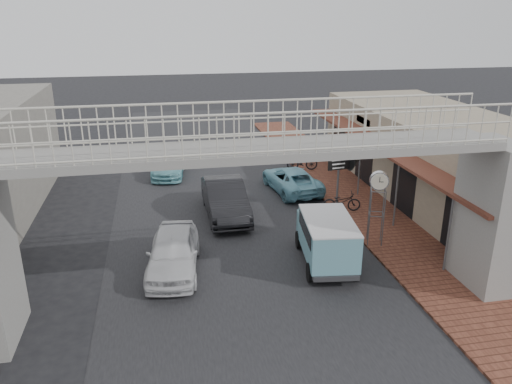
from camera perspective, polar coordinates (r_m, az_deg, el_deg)
name	(u,v)px	position (r m, az deg, el deg)	size (l,w,h in m)	color
ground	(239,252)	(19.46, -1.96, -6.86)	(120.00, 120.00, 0.00)	black
road_strip	(239,252)	(19.46, -1.96, -6.85)	(10.00, 60.00, 0.01)	black
sidewalk	(366,210)	(23.83, 12.44, -2.05)	(3.00, 40.00, 0.10)	brown
shophouse_row	(447,159)	(26.11, 20.95, 3.56)	(7.20, 18.00, 4.00)	gray
footbridge	(260,215)	(14.56, 0.47, -2.63)	(16.40, 2.40, 6.34)	gray
white_hatchback	(173,252)	(18.06, -9.44, -6.75)	(1.75, 4.34, 1.48)	white
dark_sedan	(225,199)	(22.56, -3.55, -0.77)	(1.72, 4.94, 1.63)	black
angkot_curb	(292,179)	(25.81, 4.08, 1.44)	(2.06, 4.46, 1.24)	#75B8CA
angkot_far	(169,164)	(28.83, -9.92, 3.15)	(1.71, 4.19, 1.22)	#73BCC7
angkot_van	(327,234)	(18.26, 8.08, -4.82)	(2.17, 3.99, 1.87)	black
motorcycle_near	(342,201)	(23.25, 9.77, -1.08)	(0.61, 1.74, 0.92)	black
motorcycle_far	(302,161)	(29.03, 5.31, 3.54)	(0.51, 1.80, 1.08)	black
street_clock	(379,184)	(19.61, 13.88, 0.87)	(0.77, 0.73, 2.97)	#59595B
arrow_sign	(353,160)	(23.28, 11.01, 3.60)	(1.68, 1.08, 2.82)	#59595B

